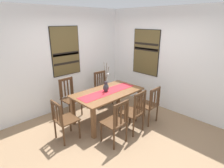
# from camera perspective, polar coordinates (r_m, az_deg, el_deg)

# --- Properties ---
(ground_plane) EXTENTS (6.40, 6.40, 0.03)m
(ground_plane) POSITION_cam_1_polar(r_m,az_deg,el_deg) (4.28, 0.88, -14.33)
(ground_plane) COLOR #8E7051
(wall_back) EXTENTS (6.40, 0.12, 2.70)m
(wall_back) POSITION_cam_1_polar(r_m,az_deg,el_deg) (5.15, -13.98, 7.42)
(wall_back) COLOR white
(wall_back) RESTS_ON ground_plane
(wall_side) EXTENTS (0.12, 6.40, 2.70)m
(wall_side) POSITION_cam_1_polar(r_m,az_deg,el_deg) (5.16, 15.82, 7.29)
(wall_side) COLOR white
(wall_side) RESTS_ON ground_plane
(dining_table) EXTENTS (1.69, 0.92, 0.73)m
(dining_table) POSITION_cam_1_polar(r_m,az_deg,el_deg) (4.44, -1.32, -3.68)
(dining_table) COLOR brown
(dining_table) RESTS_ON ground_plane
(table_runner) EXTENTS (1.55, 0.36, 0.01)m
(table_runner) POSITION_cam_1_polar(r_m,az_deg,el_deg) (4.40, -1.33, -2.35)
(table_runner) COLOR #B7232D
(table_runner) RESTS_ON dining_table
(centerpiece_vase) EXTENTS (0.19, 0.29, 0.73)m
(centerpiece_vase) POSITION_cam_1_polar(r_m,az_deg,el_deg) (4.36, -1.88, -0.83)
(centerpiece_vase) COLOR #333338
(centerpiece_vase) RESTS_ON dining_table
(chair_0) EXTENTS (0.43, 0.43, 0.97)m
(chair_0) POSITION_cam_1_polar(r_m,az_deg,el_deg) (4.83, -13.08, -3.92)
(chair_0) COLOR #4C301C
(chair_0) RESTS_ON ground_plane
(chair_1) EXTENTS (0.43, 0.43, 0.94)m
(chair_1) POSITION_cam_1_polar(r_m,az_deg,el_deg) (3.64, 1.22, -11.69)
(chair_1) COLOR #4C301C
(chair_1) RESTS_ON ground_plane
(chair_2) EXTENTS (0.44, 0.44, 0.97)m
(chair_2) POSITION_cam_1_polar(r_m,az_deg,el_deg) (4.01, 7.06, -8.41)
(chair_2) COLOR #4C301C
(chair_2) RESTS_ON ground_plane
(chair_3) EXTENTS (0.45, 0.45, 0.95)m
(chair_3) POSITION_cam_1_polar(r_m,az_deg,el_deg) (5.39, -2.99, -0.98)
(chair_3) COLOR #4C301C
(chair_3) RESTS_ON ground_plane
(chair_4) EXTENTS (0.43, 0.43, 0.88)m
(chair_4) POSITION_cam_1_polar(r_m,az_deg,el_deg) (3.87, -14.76, -10.66)
(chair_4) COLOR #4C301C
(chair_4) RESTS_ON ground_plane
(chair_5) EXTENTS (0.43, 0.43, 0.91)m
(chair_5) POSITION_cam_1_polar(r_m,az_deg,el_deg) (4.44, 11.53, -6.26)
(chair_5) COLOR #4C301C
(chair_5) RESTS_ON ground_plane
(painting_on_back_wall) EXTENTS (0.82, 0.05, 1.28)m
(painting_on_back_wall) POSITION_cam_1_polar(r_m,az_deg,el_deg) (5.03, -14.27, 9.87)
(painting_on_back_wall) COLOR black
(painting_on_side_wall) EXTENTS (0.05, 0.86, 1.27)m
(painting_on_side_wall) POSITION_cam_1_polar(r_m,az_deg,el_deg) (5.37, 10.55, 9.69)
(painting_on_side_wall) COLOR black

